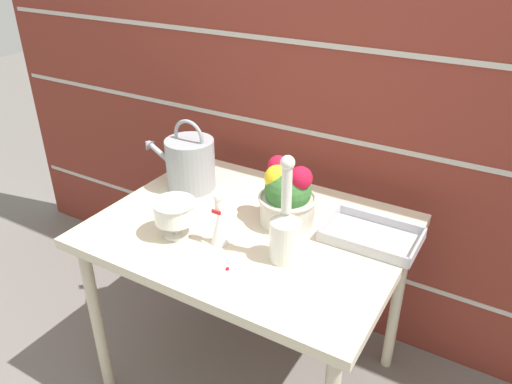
# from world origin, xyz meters

# --- Properties ---
(ground_plane) EXTENTS (12.00, 12.00, 0.00)m
(ground_plane) POSITION_xyz_m (0.00, 0.00, 0.00)
(ground_plane) COLOR slate
(brick_wall) EXTENTS (3.60, 0.08, 2.20)m
(brick_wall) POSITION_xyz_m (0.00, 0.55, 1.10)
(brick_wall) COLOR maroon
(brick_wall) RESTS_ON ground_plane
(patio_table) EXTENTS (1.07, 0.82, 0.74)m
(patio_table) POSITION_xyz_m (0.00, 0.00, 0.67)
(patio_table) COLOR beige
(patio_table) RESTS_ON ground_plane
(watering_can) EXTENTS (0.34, 0.19, 0.29)m
(watering_can) POSITION_xyz_m (-0.36, 0.14, 0.85)
(watering_can) COLOR #93999E
(watering_can) RESTS_ON patio_table
(crystal_pedestal_bowl) EXTENTS (0.15, 0.15, 0.13)m
(crystal_pedestal_bowl) POSITION_xyz_m (-0.19, -0.18, 0.83)
(crystal_pedestal_bowl) COLOR silver
(crystal_pedestal_bowl) RESTS_ON patio_table
(flower_planter) EXTENTS (0.21, 0.21, 0.24)m
(flower_planter) POSITION_xyz_m (0.10, 0.09, 0.85)
(flower_planter) COLOR beige
(flower_planter) RESTS_ON patio_table
(glass_decanter) EXTENTS (0.10, 0.10, 0.36)m
(glass_decanter) POSITION_xyz_m (0.19, -0.11, 0.85)
(glass_decanter) COLOR silver
(glass_decanter) RESTS_ON patio_table
(figurine_vase) EXTENTS (0.06, 0.06, 0.19)m
(figurine_vase) POSITION_xyz_m (-0.03, -0.14, 0.82)
(figurine_vase) COLOR white
(figurine_vase) RESTS_ON patio_table
(wire_tray) EXTENTS (0.32, 0.21, 0.04)m
(wire_tray) POSITION_xyz_m (0.39, 0.14, 0.75)
(wire_tray) COLOR #B7B7BC
(wire_tray) RESTS_ON patio_table
(fallen_petal) EXTENTS (0.01, 0.01, 0.01)m
(fallen_petal) POSITION_xyz_m (0.07, -0.25, 0.74)
(fallen_petal) COLOR red
(fallen_petal) RESTS_ON patio_table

